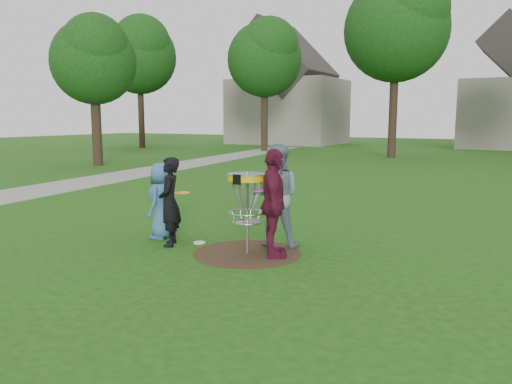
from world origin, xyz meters
The scene contains 11 objects.
ground centered at (0.00, 0.00, 0.00)m, with size 100.00×100.00×0.00m, color #19470F.
dirt_patch centered at (0.00, 0.00, 0.00)m, with size 1.80×1.80×0.01m, color #47331E.
concrete_path centered at (-10.00, 8.00, 0.01)m, with size 2.20×40.00×0.02m, color #9E9E99.
player_blue centered at (-1.95, 0.17, 0.71)m, with size 0.69×0.45×1.42m, color #366194.
player_black centered at (-1.46, -0.19, 0.78)m, with size 0.57×0.38×1.57m, color black.
player_grey centered at (0.18, 0.68, 0.90)m, with size 0.88×0.68×1.80m, color slate.
player_maroon centered at (0.48, 0.03, 0.88)m, with size 1.03×0.43×1.76m, color #58142A.
disc_on_grass centered at (-1.11, 0.18, 0.01)m, with size 0.22×0.22×0.02m, color silver.
disc_golf_basket centered at (0.00, 0.00, 1.02)m, with size 0.66×0.67×1.38m.
held_discs centered at (-0.64, 0.10, 1.00)m, with size 2.09×0.79×0.25m.
tree_row centered at (0.44, 20.67, 6.21)m, with size 51.20×17.42×9.90m.
Camera 1 is at (4.06, -6.99, 2.24)m, focal length 35.00 mm.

